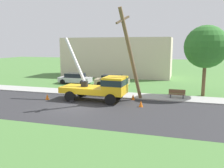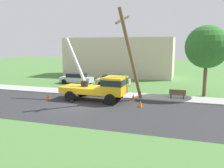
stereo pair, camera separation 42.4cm
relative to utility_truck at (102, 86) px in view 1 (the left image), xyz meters
The scene contains 13 objects.
ground_plane 9.37m from the utility_truck, 99.40° to the left, with size 120.00×120.00×0.00m, color #477538.
road_asphalt 3.53m from the utility_truck, 117.88° to the right, with size 80.00×8.94×0.01m, color #2B2B2D.
sidewalk_strip 3.59m from the utility_truck, 117.05° to the left, with size 80.00×2.70×0.10m, color #9E9E99.
utility_truck is the anchor object (origin of this frame).
leaning_utility_pole 3.96m from the utility_truck, ahead, with size 1.82×3.76×8.46m.
traffic_cone_ahead 4.22m from the utility_truck, 15.59° to the right, with size 0.36×0.36×0.56m, color orange.
traffic_cone_behind 5.49m from the utility_truck, 169.92° to the right, with size 0.36×0.36×0.56m, color orange.
traffic_cone_curbside 3.24m from the utility_truck, 25.73° to the left, with size 0.36×0.36×0.56m, color orange.
parked_sedan_silver 11.06m from the utility_truck, 128.39° to the left, with size 4.41×2.04×1.42m.
parked_sedan_tan 8.54m from the utility_truck, 100.10° to the left, with size 4.52×2.23×1.42m.
park_bench 7.48m from the utility_truck, 24.09° to the left, with size 1.60×0.45×0.90m.
roadside_tree_near 11.30m from the utility_truck, 29.02° to the left, with size 4.32×4.32×7.23m.
lowrise_building_backdrop 18.45m from the utility_truck, 101.13° to the left, with size 18.00×6.00×6.40m, color beige.
Camera 1 is at (8.68, -17.85, 5.27)m, focal length 38.04 mm.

